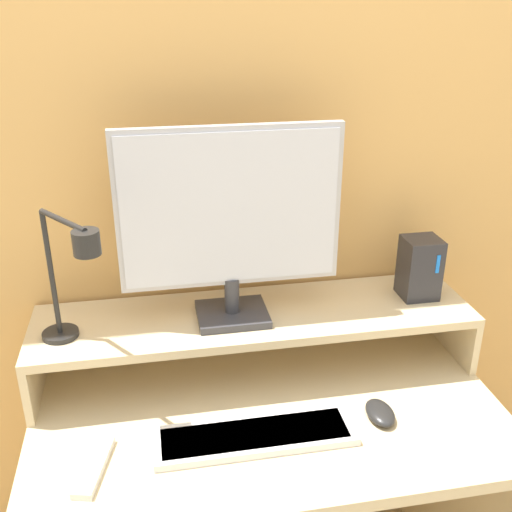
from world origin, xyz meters
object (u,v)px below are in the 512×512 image
(remote_control, at_px, (94,466))
(mouse, at_px, (380,413))
(router_dock, at_px, (420,268))
(keyboard, at_px, (255,436))
(monitor, at_px, (230,218))
(desk_lamp, at_px, (71,273))

(remote_control, bearing_deg, mouse, 4.17)
(router_dock, height_order, remote_control, router_dock)
(keyboard, distance_m, remote_control, 0.34)
(router_dock, xyz_separation_m, mouse, (-0.19, -0.26, -0.23))
(remote_control, bearing_deg, monitor, 40.89)
(remote_control, bearing_deg, desk_lamp, 95.88)
(router_dock, xyz_separation_m, remote_control, (-0.83, -0.31, -0.23))
(mouse, bearing_deg, monitor, 141.59)
(keyboard, bearing_deg, router_dock, 30.25)
(desk_lamp, relative_size, router_dock, 1.95)
(monitor, bearing_deg, keyboard, -88.10)
(keyboard, xyz_separation_m, mouse, (0.30, 0.02, 0.00))
(monitor, height_order, mouse, monitor)
(router_dock, distance_m, remote_control, 0.91)
(monitor, xyz_separation_m, router_dock, (0.49, 0.02, -0.18))
(mouse, bearing_deg, router_dock, 54.19)
(keyboard, xyz_separation_m, remote_control, (-0.34, -0.03, -0.00))
(monitor, xyz_separation_m, desk_lamp, (-0.35, -0.09, -0.07))
(router_dock, height_order, mouse, router_dock)
(desk_lamp, height_order, mouse, desk_lamp)
(desk_lamp, height_order, keyboard, desk_lamp)
(monitor, distance_m, remote_control, 0.60)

